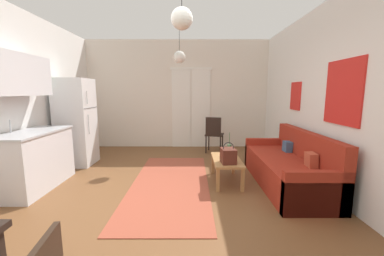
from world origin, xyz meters
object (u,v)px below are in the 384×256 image
at_px(refrigerator, 76,122).
at_px(pendant_lamp_near, 182,19).
at_px(coffee_table, 227,162).
at_px(accent_chair, 214,133).
at_px(handbag, 228,156).
at_px(bamboo_vase, 229,149).
at_px(couch, 290,168).
at_px(pendant_lamp_far, 180,57).

xyz_separation_m(refrigerator, pendant_lamp_near, (2.31, -2.25, 1.39)).
relative_size(coffee_table, accent_chair, 1.00).
relative_size(handbag, refrigerator, 0.19).
bearing_deg(accent_chair, handbag, 106.46).
height_order(refrigerator, accent_chair, refrigerator).
bearing_deg(handbag, bamboo_vase, 79.28).
xyz_separation_m(couch, bamboo_vase, (-0.93, 0.43, 0.21)).
relative_size(bamboo_vase, handbag, 1.19).
bearing_deg(pendant_lamp_near, pendant_lamp_far, 93.53).
height_order(couch, pendant_lamp_near, pendant_lamp_near).
bearing_deg(coffee_table, bamboo_vase, 73.15).
height_order(couch, coffee_table, couch).
distance_m(handbag, pendant_lamp_far, 2.60).
bearing_deg(bamboo_vase, couch, -24.60).
height_order(coffee_table, handbag, handbag).
distance_m(coffee_table, pendant_lamp_far, 2.59).
bearing_deg(pendant_lamp_far, bamboo_vase, -51.58).
height_order(refrigerator, pendant_lamp_far, pendant_lamp_far).
bearing_deg(handbag, refrigerator, 157.47).
bearing_deg(pendant_lamp_far, refrigerator, -167.26).
bearing_deg(handbag, coffee_table, 87.27).
height_order(bamboo_vase, pendant_lamp_near, pendant_lamp_near).
height_order(accent_chair, pendant_lamp_near, pendant_lamp_near).
xyz_separation_m(couch, refrigerator, (-4.02, 1.14, 0.61)).
height_order(handbag, refrigerator, refrigerator).
distance_m(couch, pendant_lamp_far, 3.19).
distance_m(handbag, pendant_lamp_near, 2.14).
bearing_deg(coffee_table, handbag, -92.73).
bearing_deg(handbag, pendant_lamp_near, -123.99).
height_order(coffee_table, accent_chair, accent_chair).
bearing_deg(pendant_lamp_near, coffee_table, 60.89).
bearing_deg(handbag, couch, 5.41).
relative_size(refrigerator, pendant_lamp_near, 2.48).
bearing_deg(pendant_lamp_near, handbag, 56.01).
distance_m(couch, handbag, 1.06).
bearing_deg(refrigerator, bamboo_vase, -13.03).
distance_m(coffee_table, bamboo_vase, 0.34).
bearing_deg(accent_chair, pendant_lamp_far, 43.93).
bearing_deg(couch, bamboo_vase, 155.40).
bearing_deg(pendant_lamp_far, pendant_lamp_near, -86.47).
relative_size(accent_chair, pendant_lamp_near, 1.26).
xyz_separation_m(couch, accent_chair, (-1.06, 2.07, 0.23)).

